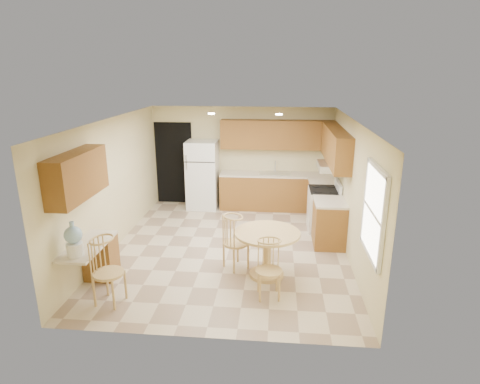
# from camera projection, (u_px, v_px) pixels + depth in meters

# --- Properties ---
(floor) EXTENTS (5.50, 5.50, 0.00)m
(floor) POSITION_uv_depth(u_px,v_px,m) (229.00, 248.00, 7.87)
(floor) COLOR #C5B18F
(floor) RESTS_ON ground
(ceiling) EXTENTS (4.50, 5.50, 0.02)m
(ceiling) POSITION_uv_depth(u_px,v_px,m) (228.00, 120.00, 7.14)
(ceiling) COLOR white
(ceiling) RESTS_ON wall_back
(wall_back) EXTENTS (4.50, 0.02, 2.50)m
(wall_back) POSITION_uv_depth(u_px,v_px,m) (242.00, 157.00, 10.12)
(wall_back) COLOR beige
(wall_back) RESTS_ON floor
(wall_front) EXTENTS (4.50, 0.02, 2.50)m
(wall_front) POSITION_uv_depth(u_px,v_px,m) (202.00, 251.00, 4.89)
(wall_front) COLOR beige
(wall_front) RESTS_ON floor
(wall_left) EXTENTS (0.02, 5.50, 2.50)m
(wall_left) POSITION_uv_depth(u_px,v_px,m) (113.00, 184.00, 7.70)
(wall_left) COLOR beige
(wall_left) RESTS_ON floor
(wall_right) EXTENTS (0.02, 5.50, 2.50)m
(wall_right) POSITION_uv_depth(u_px,v_px,m) (351.00, 191.00, 7.30)
(wall_right) COLOR beige
(wall_right) RESTS_ON floor
(doorway) EXTENTS (0.90, 0.02, 2.10)m
(doorway) POSITION_uv_depth(u_px,v_px,m) (174.00, 163.00, 10.32)
(doorway) COLOR black
(doorway) RESTS_ON floor
(base_cab_back) EXTENTS (2.75, 0.60, 0.87)m
(base_cab_back) POSITION_uv_depth(u_px,v_px,m) (276.00, 192.00, 10.00)
(base_cab_back) COLOR brown
(base_cab_back) RESTS_ON floor
(counter_back) EXTENTS (2.75, 0.63, 0.04)m
(counter_back) POSITION_uv_depth(u_px,v_px,m) (276.00, 174.00, 9.86)
(counter_back) COLOR beige
(counter_back) RESTS_ON base_cab_back
(base_cab_right_a) EXTENTS (0.60, 0.59, 0.87)m
(base_cab_right_a) POSITION_uv_depth(u_px,v_px,m) (322.00, 201.00, 9.33)
(base_cab_right_a) COLOR brown
(base_cab_right_a) RESTS_ON floor
(counter_right_a) EXTENTS (0.63, 0.59, 0.04)m
(counter_right_a) POSITION_uv_depth(u_px,v_px,m) (323.00, 182.00, 9.20)
(counter_right_a) COLOR beige
(counter_right_a) RESTS_ON base_cab_right_a
(base_cab_right_b) EXTENTS (0.60, 0.80, 0.87)m
(base_cab_right_b) POSITION_uv_depth(u_px,v_px,m) (329.00, 224.00, 7.95)
(base_cab_right_b) COLOR brown
(base_cab_right_b) RESTS_ON floor
(counter_right_b) EXTENTS (0.63, 0.80, 0.04)m
(counter_right_b) POSITION_uv_depth(u_px,v_px,m) (331.00, 202.00, 7.82)
(counter_right_b) COLOR beige
(counter_right_b) RESTS_ON base_cab_right_b
(upper_cab_back) EXTENTS (2.75, 0.33, 0.70)m
(upper_cab_back) POSITION_uv_depth(u_px,v_px,m) (277.00, 135.00, 9.71)
(upper_cab_back) COLOR brown
(upper_cab_back) RESTS_ON wall_back
(upper_cab_right) EXTENTS (0.33, 2.42, 0.70)m
(upper_cab_right) POSITION_uv_depth(u_px,v_px,m) (335.00, 146.00, 8.29)
(upper_cab_right) COLOR brown
(upper_cab_right) RESTS_ON wall_right
(upper_cab_left) EXTENTS (0.33, 1.40, 0.70)m
(upper_cab_left) POSITION_uv_depth(u_px,v_px,m) (77.00, 175.00, 5.99)
(upper_cab_left) COLOR brown
(upper_cab_left) RESTS_ON wall_left
(sink) EXTENTS (0.78, 0.44, 0.01)m
(sink) POSITION_uv_depth(u_px,v_px,m) (275.00, 174.00, 9.86)
(sink) COLOR silver
(sink) RESTS_ON counter_back
(range_hood) EXTENTS (0.50, 0.76, 0.14)m
(range_hood) POSITION_uv_depth(u_px,v_px,m) (330.00, 166.00, 8.40)
(range_hood) COLOR silver
(range_hood) RESTS_ON upper_cab_right
(desk_pedestal) EXTENTS (0.48, 0.42, 0.72)m
(desk_pedestal) POSITION_uv_depth(u_px,v_px,m) (101.00, 258.00, 6.69)
(desk_pedestal) COLOR brown
(desk_pedestal) RESTS_ON floor
(desk_top) EXTENTS (0.50, 1.20, 0.04)m
(desk_top) POSITION_uv_depth(u_px,v_px,m) (88.00, 246.00, 6.21)
(desk_top) COLOR beige
(desk_top) RESTS_ON desk_pedestal
(window) EXTENTS (0.06, 1.12, 1.30)m
(window) POSITION_uv_depth(u_px,v_px,m) (374.00, 212.00, 5.47)
(window) COLOR white
(window) RESTS_ON wall_right
(can_light_a) EXTENTS (0.14, 0.14, 0.02)m
(can_light_a) POSITION_uv_depth(u_px,v_px,m) (211.00, 114.00, 8.33)
(can_light_a) COLOR white
(can_light_a) RESTS_ON ceiling
(can_light_b) EXTENTS (0.14, 0.14, 0.02)m
(can_light_b) POSITION_uv_depth(u_px,v_px,m) (279.00, 114.00, 8.20)
(can_light_b) COLOR white
(can_light_b) RESTS_ON ceiling
(refrigerator) EXTENTS (0.75, 0.73, 1.70)m
(refrigerator) POSITION_uv_depth(u_px,v_px,m) (203.00, 175.00, 9.99)
(refrigerator) COLOR white
(refrigerator) RESTS_ON floor
(stove) EXTENTS (0.65, 0.76, 1.09)m
(stove) POSITION_uv_depth(u_px,v_px,m) (324.00, 209.00, 8.68)
(stove) COLOR white
(stove) RESTS_ON floor
(dining_table) EXTENTS (1.09, 1.09, 0.80)m
(dining_table) POSITION_uv_depth(u_px,v_px,m) (267.00, 247.00, 6.68)
(dining_table) COLOR tan
(dining_table) RESTS_ON floor
(chair_table_a) EXTENTS (0.43, 0.53, 0.97)m
(chair_table_a) POSITION_uv_depth(u_px,v_px,m) (235.00, 239.00, 6.86)
(chair_table_a) COLOR tan
(chair_table_a) RESTS_ON floor
(chair_table_b) EXTENTS (0.41, 0.41, 0.92)m
(chair_table_b) POSITION_uv_depth(u_px,v_px,m) (269.00, 266.00, 5.96)
(chair_table_b) COLOR tan
(chair_table_b) RESTS_ON floor
(chair_desk) EXTENTS (0.45, 0.59, 1.02)m
(chair_desk) POSITION_uv_depth(u_px,v_px,m) (105.00, 268.00, 5.78)
(chair_desk) COLOR tan
(chair_desk) RESTS_ON floor
(water_crock) EXTENTS (0.25, 0.25, 0.53)m
(water_crock) POSITION_uv_depth(u_px,v_px,m) (74.00, 241.00, 5.77)
(water_crock) COLOR white
(water_crock) RESTS_ON desk_top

